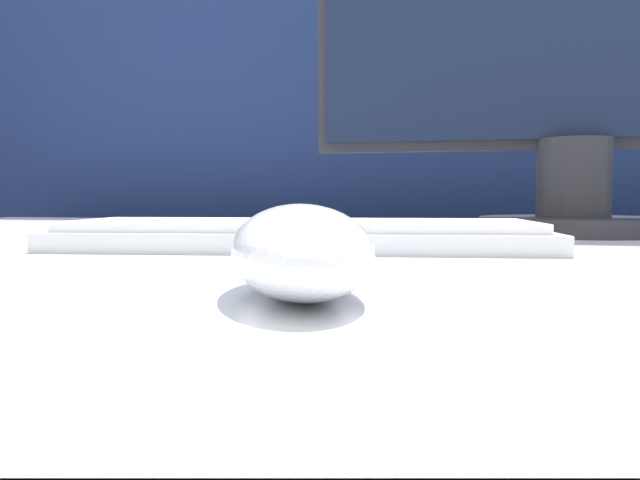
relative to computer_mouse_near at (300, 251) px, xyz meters
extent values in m
cube|color=navy|center=(-0.04, 1.00, -0.06)|extent=(5.00, 0.03, 1.43)
ellipsoid|color=white|center=(0.00, 0.00, 0.00)|extent=(0.10, 0.14, 0.04)
cube|color=silver|center=(-0.07, 0.25, -0.01)|extent=(0.43, 0.20, 0.02)
cube|color=silver|center=(-0.07, 0.25, 0.00)|extent=(0.40, 0.18, 0.01)
cylinder|color=#28282D|center=(0.20, 0.51, -0.01)|extent=(0.21, 0.21, 0.02)
cylinder|color=#28282D|center=(0.20, 0.51, 0.04)|extent=(0.08, 0.08, 0.09)
camera|label=1|loc=(0.07, -0.27, 0.02)|focal=35.00mm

